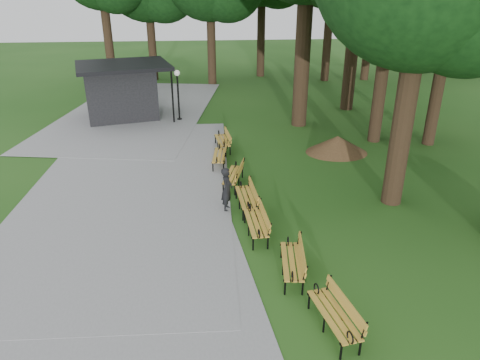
{
  "coord_description": "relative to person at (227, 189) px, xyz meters",
  "views": [
    {
      "loc": [
        -1.08,
        -12.8,
        7.2
      ],
      "look_at": [
        0.2,
        0.78,
        1.1
      ],
      "focal_mm": 33.15,
      "sensor_mm": 36.0,
      "label": 1
    }
  ],
  "objects": [
    {
      "name": "kiosk",
      "position": [
        -5.28,
        12.1,
        0.77
      ],
      "size": [
        5.85,
        5.38,
        3.1
      ],
      "primitive_type": null,
      "rotation": [
        0.0,
        0.0,
        0.25
      ],
      "color": "black",
      "rests_on": "ground"
    },
    {
      "name": "dirt_mound",
      "position": [
        5.42,
        5.18,
        -0.38
      ],
      "size": [
        2.38,
        2.38,
        0.8
      ],
      "primitive_type": "cone",
      "color": "#47301C",
      "rests_on": "ground"
    },
    {
      "name": "bench_1",
      "position": [
        1.46,
        -3.89,
        -0.34
      ],
      "size": [
        0.88,
        1.97,
        0.88
      ],
      "primitive_type": null,
      "rotation": [
        0.0,
        0.0,
        -1.7
      ],
      "color": "gold",
      "rests_on": "ground"
    },
    {
      "name": "bench_3",
      "position": [
        0.65,
        0.03,
        -0.34
      ],
      "size": [
        0.74,
        1.93,
        0.88
      ],
      "primitive_type": null,
      "rotation": [
        0.0,
        0.0,
        -1.52
      ],
      "color": "gold",
      "rests_on": "ground"
    },
    {
      "name": "bench_5",
      "position": [
        -0.04,
        4.16,
        -0.34
      ],
      "size": [
        0.87,
        1.96,
        0.88
      ],
      "primitive_type": null,
      "rotation": [
        0.0,
        0.0,
        -1.69
      ],
      "color": "gold",
      "rests_on": "ground"
    },
    {
      "name": "ground",
      "position": [
        0.25,
        -0.75,
        -0.78
      ],
      "size": [
        100.0,
        100.0,
        0.0
      ],
      "primitive_type": "plane",
      "color": "#1F4C15",
      "rests_on": "ground"
    },
    {
      "name": "lawn_tree_5",
      "position": [
        10.2,
        5.93,
        5.64
      ],
      "size": [
        6.01,
        6.01,
        9.46
      ],
      "color": "black",
      "rests_on": "ground"
    },
    {
      "name": "path",
      "position": [
        -3.75,
        2.25,
        -0.75
      ],
      "size": [
        12.0,
        38.0,
        0.06
      ],
      "primitive_type": "cube",
      "color": "gray",
      "rests_on": "ground"
    },
    {
      "name": "bench_6",
      "position": [
        0.2,
        6.11,
        -0.34
      ],
      "size": [
        0.82,
        1.95,
        0.88
      ],
      "primitive_type": null,
      "rotation": [
        0.0,
        0.0,
        -1.47
      ],
      "color": "gold",
      "rests_on": "ground"
    },
    {
      "name": "person",
      "position": [
        0.0,
        0.0,
        0.0
      ],
      "size": [
        0.49,
        0.64,
        1.57
      ],
      "primitive_type": "imported",
      "rotation": [
        0.0,
        0.0,
        1.35
      ],
      "color": "black",
      "rests_on": "ground"
    },
    {
      "name": "bench_0",
      "position": [
        1.97,
        -6.01,
        -0.34
      ],
      "size": [
        0.97,
        1.98,
        0.88
      ],
      "primitive_type": null,
      "rotation": [
        0.0,
        0.0,
        -1.39
      ],
      "color": "gold",
      "rests_on": "ground"
    },
    {
      "name": "bench_2",
      "position": [
        0.77,
        -1.76,
        -0.34
      ],
      "size": [
        0.72,
        1.93,
        0.88
      ],
      "primitive_type": null,
      "rotation": [
        0.0,
        0.0,
        -1.53
      ],
      "color": "gold",
      "rests_on": "ground"
    },
    {
      "name": "bench_4",
      "position": [
        0.37,
        1.99,
        -0.34
      ],
      "size": [
        1.12,
        2.0,
        0.88
      ],
      "primitive_type": null,
      "rotation": [
        0.0,
        0.0,
        -1.84
      ],
      "color": "gold",
      "rests_on": "ground"
    },
    {
      "name": "lamp_post",
      "position": [
        -1.97,
        11.17,
        1.28
      ],
      "size": [
        0.32,
        0.32,
        2.83
      ],
      "color": "black",
      "rests_on": "ground"
    }
  ]
}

